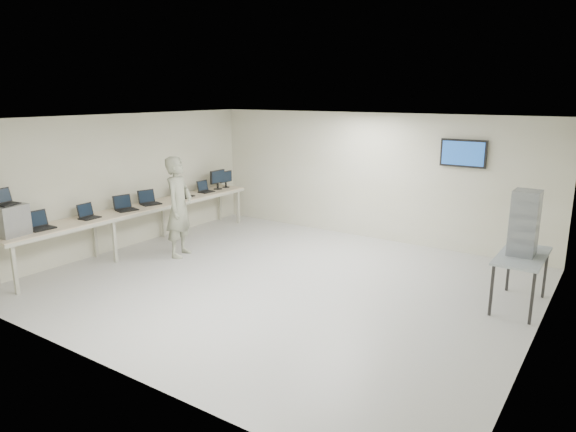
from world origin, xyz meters
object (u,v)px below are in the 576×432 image
Objects in this scene: side_table at (522,259)px; equipment_box at (9,220)px; soldier at (179,207)px; workbench at (140,211)px.

equipment_box is at bearing -151.99° from side_table.
soldier reaches higher than side_table.
side_table is (6.17, 1.07, -0.25)m from soldier.
workbench is at bearing 78.70° from soldier.
soldier is at bearing -170.13° from side_table.
equipment_box is 0.26× the size of soldier.
soldier is at bearing 7.29° from workbench.
soldier is 1.45× the size of side_table.
workbench is 4.32× the size of side_table.
equipment_box reaches higher than workbench.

